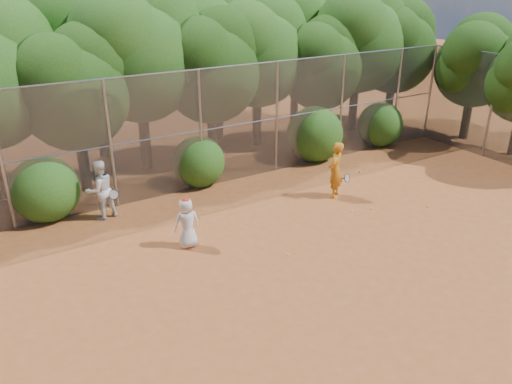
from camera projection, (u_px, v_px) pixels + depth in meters
ground at (338, 255)px, 13.03m from camera, size 80.00×80.00×0.00m
fence_back at (224, 125)px, 16.84m from camera, size 20.05×0.09×4.03m
fence_side at (491, 106)px, 19.31m from camera, size 0.09×6.09×4.03m
tree_2 at (74, 84)px, 15.60m from camera, size 3.99×3.47×5.47m
tree_3 at (138, 48)px, 17.26m from camera, size 4.89×4.26×6.70m
tree_4 at (211, 63)px, 18.23m from camera, size 4.19×3.64×5.73m
tree_5 at (258, 47)px, 19.93m from camera, size 4.51×3.92×6.17m
tree_6 at (322, 60)px, 20.56m from camera, size 3.86×3.36×5.29m
tree_7 at (359, 35)px, 21.91m from camera, size 4.77×4.14×6.53m
tree_8 at (396, 43)px, 22.80m from camera, size 4.25×3.70×5.82m
tree_10 at (91, 36)px, 18.41m from camera, size 5.15×4.48×7.06m
tree_11 at (217, 42)px, 20.66m from camera, size 4.64×4.03×6.35m
tree_12 at (297, 26)px, 23.14m from camera, size 5.02×4.37×6.88m
tree_13 at (477, 58)px, 21.02m from camera, size 3.86×3.36×5.29m
bush_0 at (44, 186)px, 14.70m from camera, size 2.00×2.00×2.00m
bush_1 at (199, 159)px, 17.12m from camera, size 1.80×1.80×1.80m
bush_2 at (315, 132)px, 19.42m from camera, size 2.20×2.20×2.20m
bush_3 at (380, 123)px, 21.15m from camera, size 1.90×1.90×1.90m
player_yellow at (335, 170)px, 16.10m from camera, size 0.92×0.76×1.87m
player_teen at (187, 223)px, 13.19m from camera, size 0.72×0.50×1.43m
player_white at (100, 190)px, 14.69m from camera, size 1.01×0.86×1.81m
ball_0 at (352, 211)px, 15.36m from camera, size 0.07×0.07×0.07m
ball_1 at (371, 209)px, 15.54m from camera, size 0.07×0.07×0.07m
ball_2 at (427, 206)px, 15.70m from camera, size 0.07×0.07×0.07m
ball_3 at (288, 255)px, 12.98m from camera, size 0.07×0.07×0.07m
ball_4 at (360, 171)px, 18.46m from camera, size 0.07×0.07×0.07m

